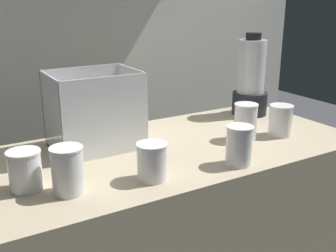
# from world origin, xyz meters

# --- Properties ---
(back_wall_unit) EXTENTS (2.60, 0.24, 2.50)m
(back_wall_unit) POSITION_xyz_m (0.00, 0.77, 1.27)
(back_wall_unit) COLOR silver
(back_wall_unit) RESTS_ON ground_plane
(carrot_display_bin) EXTENTS (0.30, 0.23, 0.27)m
(carrot_display_bin) POSITION_xyz_m (-0.22, 0.14, 0.98)
(carrot_display_bin) COLOR white
(carrot_display_bin) RESTS_ON counter
(blender_pitcher) EXTENTS (0.16, 0.16, 0.36)m
(blender_pitcher) POSITION_xyz_m (0.54, 0.18, 1.05)
(blender_pitcher) COLOR black
(blender_pitcher) RESTS_ON counter
(juice_cup_beet_far_left) EXTENTS (0.09, 0.09, 0.11)m
(juice_cup_beet_far_left) POSITION_xyz_m (-0.50, -0.08, 0.95)
(juice_cup_beet_far_left) COLOR white
(juice_cup_beet_far_left) RESTS_ON counter
(juice_cup_carrot_left) EXTENTS (0.09, 0.09, 0.13)m
(juice_cup_carrot_left) POSITION_xyz_m (-0.41, -0.16, 0.96)
(juice_cup_carrot_left) COLOR white
(juice_cup_carrot_left) RESTS_ON counter
(juice_cup_pomegranate_middle) EXTENTS (0.09, 0.09, 0.11)m
(juice_cup_pomegranate_middle) POSITION_xyz_m (-0.17, -0.20, 0.95)
(juice_cup_pomegranate_middle) COLOR white
(juice_cup_pomegranate_middle) RESTS_ON counter
(juice_cup_beet_right) EXTENTS (0.09, 0.09, 0.13)m
(juice_cup_beet_right) POSITION_xyz_m (0.12, -0.24, 0.96)
(juice_cup_beet_right) COLOR white
(juice_cup_beet_right) RESTS_ON counter
(juice_cup_mango_far_right) EXTENTS (0.09, 0.09, 0.14)m
(juice_cup_mango_far_right) POSITION_xyz_m (0.29, -0.07, 0.96)
(juice_cup_mango_far_right) COLOR white
(juice_cup_mango_far_right) RESTS_ON counter
(juice_cup_mango_rightmost) EXTENTS (0.09, 0.09, 0.12)m
(juice_cup_mango_rightmost) POSITION_xyz_m (0.44, -0.10, 0.95)
(juice_cup_mango_rightmost) COLOR white
(juice_cup_mango_rightmost) RESTS_ON counter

